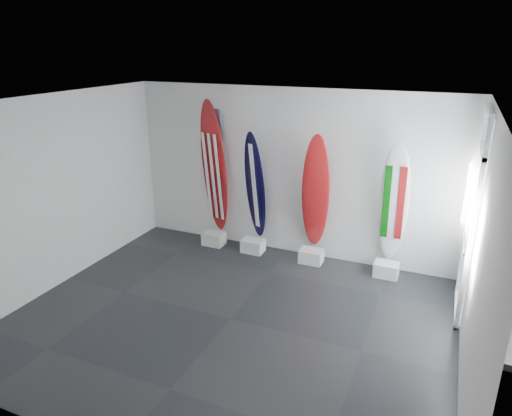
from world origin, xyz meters
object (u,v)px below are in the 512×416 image
at_px(surfboard_usa, 214,168).
at_px(surfboard_swiss, 316,192).
at_px(surfboard_navy, 255,186).
at_px(surfboard_italy, 394,203).

relative_size(surfboard_usa, surfboard_swiss, 1.21).
bearing_deg(surfboard_usa, surfboard_navy, 14.67).
height_order(surfboard_usa, surfboard_swiss, surfboard_usa).
bearing_deg(surfboard_italy, surfboard_navy, 178.70).
bearing_deg(surfboard_navy, surfboard_usa, -159.78).
height_order(surfboard_navy, surfboard_swiss, surfboard_swiss).
height_order(surfboard_usa, surfboard_italy, surfboard_usa).
bearing_deg(surfboard_usa, surfboard_italy, 14.67).
distance_m(surfboard_usa, surfboard_italy, 3.27).
relative_size(surfboard_usa, surfboard_navy, 1.25).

